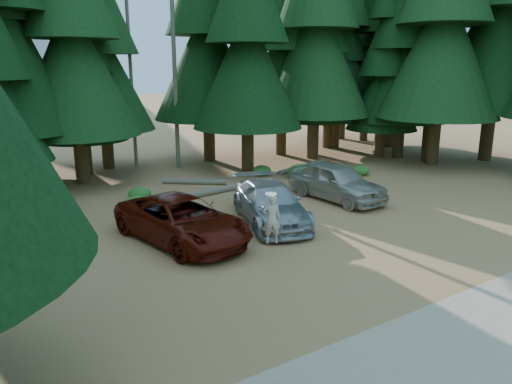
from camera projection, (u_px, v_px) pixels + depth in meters
ground at (336, 242)px, 17.13m from camera, size 160.00×160.00×0.00m
forest_belt_north at (162, 167)px, 29.24m from camera, size 36.00×7.00×22.00m
forest_belt_east at (491, 170)px, 28.62m from camera, size 6.00×22.00×22.00m
snag_front at (174, 62)px, 27.74m from camera, size 0.24×0.24×12.00m
snag_back at (131, 80)px, 28.14m from camera, size 0.20×0.20×10.00m
red_pickup at (182, 220)px, 17.03m from camera, size 3.41×5.88×1.54m
silver_minivan_center at (270, 204)px, 19.05m from camera, size 3.64×5.58×1.50m
silver_minivan_right at (337, 182)px, 22.21m from camera, size 2.20×4.96×1.66m
frisbee_player at (272, 219)px, 15.77m from camera, size 0.69×0.59×1.63m
log_left at (207, 192)px, 23.06m from camera, size 4.09×0.76×0.29m
log_mid at (194, 182)px, 25.17m from camera, size 2.70×2.25×0.27m
log_right at (303, 167)px, 28.77m from camera, size 4.31×1.59×0.28m
shrub_far_left at (140, 194)px, 22.28m from camera, size 1.04×1.04×0.57m
shrub_left at (173, 202)px, 21.09m from camera, size 0.93×0.93×0.51m
shrub_center_left at (138, 204)px, 20.43m from camera, size 1.24×1.24×0.68m
shrub_center_right at (262, 170)px, 27.09m from camera, size 1.01×1.01×0.56m
shrub_right at (269, 188)px, 23.28m from camera, size 1.02×1.02×0.56m
shrub_far_right at (301, 171)px, 26.41m from camera, size 1.37×1.37×0.75m
shrub_edge_west at (37, 235)px, 17.17m from camera, size 0.86×0.86×0.47m
shrub_edge_east at (360, 170)px, 27.17m from camera, size 0.96×0.96×0.53m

